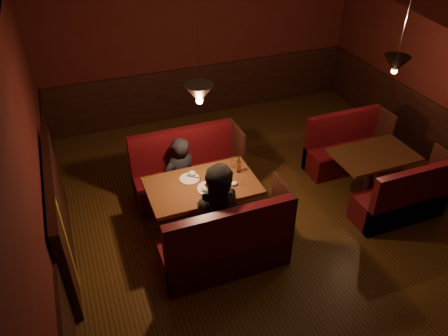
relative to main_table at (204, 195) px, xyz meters
name	(u,v)px	position (x,y,z in m)	size (l,w,h in m)	color
room	(270,160)	(0.85, -0.19, 0.46)	(6.02, 7.02, 2.92)	#422A13
main_table	(204,195)	(0.00, 0.00, 0.00)	(1.43, 0.87, 1.00)	#532F12
main_bench_far	(188,176)	(0.02, 0.81, -0.25)	(1.57, 0.56, 1.07)	#460A11
main_bench_near	(227,250)	(0.02, -0.81, -0.25)	(1.57, 0.56, 1.07)	#460A11
second_table	(372,163)	(2.63, -0.09, -0.09)	(1.20, 0.77, 0.68)	#532F12
second_bench_far	(344,150)	(2.65, 0.63, -0.29)	(1.32, 0.50, 0.95)	#460A11
second_bench_near	(403,202)	(2.65, -0.81, -0.29)	(1.32, 0.50, 0.95)	#460A11
diner_a	(179,161)	(-0.12, 0.70, 0.13)	(0.53, 0.34, 1.44)	black
diner_b	(223,204)	(0.05, -0.58, 0.27)	(0.84, 0.65, 1.73)	black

